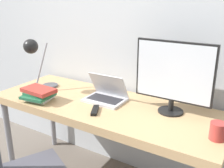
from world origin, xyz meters
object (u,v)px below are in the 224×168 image
object	(u,v)px
game_controller	(36,98)
book_stack	(39,94)
laptop	(106,95)
monitor	(174,75)
mug	(218,131)
desk_lamp	(35,54)

from	to	relation	value
game_controller	book_stack	bearing A→B (deg)	60.97
laptop	monitor	size ratio (longest dim) A/B	0.57
laptop	book_stack	xyz separation A→B (m)	(-0.44, -0.27, 0.01)
monitor	mug	bearing A→B (deg)	-31.73
monitor	book_stack	distance (m)	1.01
laptop	game_controller	distance (m)	0.54
laptop	game_controller	xyz separation A→B (m)	(-0.45, -0.29, -0.02)
book_stack	game_controller	distance (m)	0.04
monitor	desk_lamp	bearing A→B (deg)	-170.03
mug	game_controller	bearing A→B (deg)	-174.04
book_stack	desk_lamp	bearing A→B (deg)	139.06
game_controller	mug	bearing A→B (deg)	5.96
laptop	monitor	bearing A→B (deg)	6.97
game_controller	monitor	bearing A→B (deg)	20.31
monitor	book_stack	world-z (taller)	monitor
book_stack	mug	world-z (taller)	mug
mug	game_controller	world-z (taller)	mug
mug	game_controller	size ratio (longest dim) A/B	0.98
monitor	desk_lamp	world-z (taller)	monitor
laptop	desk_lamp	size ratio (longest dim) A/B	0.68
desk_lamp	monitor	bearing A→B (deg)	9.97
monitor	laptop	bearing A→B (deg)	-173.03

